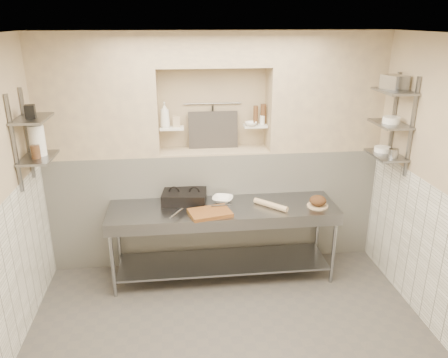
{
  "coord_description": "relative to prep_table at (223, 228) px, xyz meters",
  "views": [
    {
      "loc": [
        -0.46,
        -3.32,
        2.92
      ],
      "look_at": [
        0.02,
        0.9,
        1.35
      ],
      "focal_mm": 35.0,
      "sensor_mm": 36.0,
      "label": 1
    }
  ],
  "objects": [
    {
      "name": "floor",
      "position": [
        -0.05,
        -1.18,
        -0.69
      ],
      "size": [
        4.0,
        3.9,
        0.1
      ],
      "primitive_type": "cube",
      "color": "#4F4B46",
      "rests_on": "ground"
    },
    {
      "name": "ceiling",
      "position": [
        -0.05,
        -1.18,
        2.21
      ],
      "size": [
        4.0,
        3.9,
        0.1
      ],
      "primitive_type": "cube",
      "color": "silver",
      "rests_on": "ground"
    },
    {
      "name": "wall_back",
      "position": [
        -0.05,
        0.82,
        0.76
      ],
      "size": [
        4.0,
        0.1,
        2.8
      ],
      "primitive_type": "cube",
      "color": "tan",
      "rests_on": "ground"
    },
    {
      "name": "backwall_lower",
      "position": [
        -0.05,
        0.57,
        0.06
      ],
      "size": [
        4.0,
        0.4,
        1.4
      ],
      "primitive_type": "cube",
      "color": "white",
      "rests_on": "floor"
    },
    {
      "name": "alcove_sill",
      "position": [
        -0.05,
        0.57,
        0.77
      ],
      "size": [
        1.3,
        0.4,
        0.02
      ],
      "primitive_type": "cube",
      "color": "tan",
      "rests_on": "backwall_lower"
    },
    {
      "name": "backwall_pillar_left",
      "position": [
        -1.37,
        0.57,
        1.46
      ],
      "size": [
        1.35,
        0.4,
        1.4
      ],
      "primitive_type": "cube",
      "color": "tan",
      "rests_on": "backwall_lower"
    },
    {
      "name": "backwall_pillar_right",
      "position": [
        1.28,
        0.57,
        1.46
      ],
      "size": [
        1.35,
        0.4,
        1.4
      ],
      "primitive_type": "cube",
      "color": "tan",
      "rests_on": "backwall_lower"
    },
    {
      "name": "backwall_header",
      "position": [
        -0.05,
        0.57,
        1.96
      ],
      "size": [
        1.3,
        0.4,
        0.4
      ],
      "primitive_type": "cube",
      "color": "tan",
      "rests_on": "backwall_lower"
    },
    {
      "name": "wainscot_left",
      "position": [
        -2.04,
        -1.18,
        0.06
      ],
      "size": [
        0.02,
        3.9,
        1.4
      ],
      "primitive_type": "cube",
      "color": "white",
      "rests_on": "floor"
    },
    {
      "name": "wainscot_right",
      "position": [
        1.94,
        -1.18,
        0.06
      ],
      "size": [
        0.02,
        3.9,
        1.4
      ],
      "primitive_type": "cube",
      "color": "white",
      "rests_on": "floor"
    },
    {
      "name": "alcove_shelf_left",
      "position": [
        -0.55,
        0.57,
        1.06
      ],
      "size": [
        0.28,
        0.16,
        0.02
      ],
      "primitive_type": "cube",
      "color": "white",
      "rests_on": "backwall_lower"
    },
    {
      "name": "alcove_shelf_right",
      "position": [
        0.45,
        0.57,
        1.06
      ],
      "size": [
        0.28,
        0.16,
        0.02
      ],
      "primitive_type": "cube",
      "color": "white",
      "rests_on": "backwall_lower"
    },
    {
      "name": "utensil_rail",
      "position": [
        -0.05,
        0.74,
        1.31
      ],
      "size": [
        0.7,
        0.02,
        0.02
      ],
      "primitive_type": "cylinder",
      "rotation": [
        0.0,
        1.57,
        0.0
      ],
      "color": "gray",
      "rests_on": "wall_back"
    },
    {
      "name": "hanging_steel",
      "position": [
        -0.05,
        0.72,
        1.14
      ],
      "size": [
        0.02,
        0.02,
        0.3
      ],
      "primitive_type": "cylinder",
      "color": "black",
      "rests_on": "utensil_rail"
    },
    {
      "name": "splash_panel",
      "position": [
        -0.05,
        0.67,
        1.0
      ],
      "size": [
        0.6,
        0.08,
        0.45
      ],
      "primitive_type": "cube",
      "rotation": [
        -0.14,
        0.0,
        0.0
      ],
      "color": "#383330",
      "rests_on": "alcove_sill"
    },
    {
      "name": "shelf_rail_left_a",
      "position": [
        -2.02,
        0.07,
        1.16
      ],
      "size": [
        0.03,
        0.03,
        0.95
      ],
      "primitive_type": "cube",
      "color": "slate",
      "rests_on": "wall_left"
    },
    {
      "name": "shelf_rail_left_b",
      "position": [
        -2.02,
        -0.33,
        1.16
      ],
      "size": [
        0.03,
        0.03,
        0.95
      ],
      "primitive_type": "cube",
      "color": "slate",
      "rests_on": "wall_left"
    },
    {
      "name": "wall_shelf_left_lower",
      "position": [
        -1.89,
        -0.13,
        0.96
      ],
      "size": [
        0.3,
        0.5,
        0.02
      ],
      "primitive_type": "cube",
      "color": "slate",
      "rests_on": "wall_left"
    },
    {
      "name": "wall_shelf_left_upper",
      "position": [
        -1.89,
        -0.13,
        1.36
      ],
      "size": [
        0.3,
        0.5,
        0.03
      ],
      "primitive_type": "cube",
      "color": "slate",
      "rests_on": "wall_left"
    },
    {
      "name": "shelf_rail_right_a",
      "position": [
        1.93,
        0.07,
        1.21
      ],
      "size": [
        0.03,
        0.03,
        1.05
      ],
      "primitive_type": "cube",
      "color": "slate",
      "rests_on": "wall_right"
    },
    {
      "name": "shelf_rail_right_b",
      "position": [
        1.93,
        -0.33,
        1.21
      ],
      "size": [
        0.03,
        0.03,
        1.05
      ],
      "primitive_type": "cube",
      "color": "slate",
      "rests_on": "wall_right"
    },
    {
      "name": "wall_shelf_right_lower",
      "position": [
        1.79,
        -0.13,
        0.86
      ],
      "size": [
        0.3,
        0.5,
        0.02
      ],
      "primitive_type": "cube",
      "color": "slate",
      "rests_on": "wall_right"
    },
    {
      "name": "wall_shelf_right_mid",
      "position": [
        1.79,
        -0.13,
        1.21
      ],
      "size": [
        0.3,
        0.5,
        0.02
      ],
      "primitive_type": "cube",
      "color": "slate",
      "rests_on": "wall_right"
    },
    {
      "name": "wall_shelf_right_upper",
      "position": [
        1.79,
        -0.13,
        1.56
      ],
      "size": [
        0.3,
        0.5,
        0.03
      ],
      "primitive_type": "cube",
      "color": "slate",
      "rests_on": "wall_right"
    },
    {
      "name": "prep_table",
      "position": [
        0.0,
        0.0,
        0.0
      ],
      "size": [
        2.6,
        0.7,
        0.9
      ],
      "color": "gray",
      "rests_on": "floor"
    },
    {
      "name": "panini_press",
      "position": [
        -0.43,
        0.2,
        0.33
      ],
      "size": [
        0.54,
        0.42,
        0.13
      ],
      "rotation": [
        0.0,
        0.0,
        -0.13
      ],
      "color": "black",
      "rests_on": "prep_table"
    },
    {
      "name": "cutting_board",
      "position": [
        -0.17,
        -0.17,
        0.28
      ],
      "size": [
        0.5,
        0.4,
        0.04
      ],
      "primitive_type": "cube",
      "rotation": [
        0.0,
        0.0,
        0.23
      ],
      "color": "brown",
      "rests_on": "prep_table"
    },
    {
      "name": "knife_blade",
      "position": [
        -0.03,
        -0.04,
        0.31
      ],
      "size": [
        0.23,
        0.04,
        0.01
      ],
      "primitive_type": "cube",
      "rotation": [
        0.0,
        0.0,
        0.06
      ],
      "color": "gray",
      "rests_on": "cutting_board"
    },
    {
      "name": "tongs",
      "position": [
        -0.53,
        -0.21,
        0.31
      ],
      "size": [
        0.15,
        0.23,
        0.02
      ],
      "primitive_type": "cylinder",
      "rotation": [
        1.57,
        0.0,
        -0.52
      ],
      "color": "gray",
      "rests_on": "cutting_board"
    },
    {
      "name": "mixing_bowl",
      "position": [
        0.01,
        0.17,
        0.29
      ],
      "size": [
        0.3,
        0.3,
        0.06
      ],
      "primitive_type": "imported",
      "rotation": [
        0.0,
        0.0,
        -0.32
      ],
      "color": "white",
      "rests_on": "prep_table"
    },
    {
      "name": "rolling_pin",
      "position": [
        0.53,
        -0.06,
        0.29
      ],
      "size": [
        0.35,
        0.35,
        0.07
      ],
      "primitive_type": "cylinder",
      "rotation": [
        1.57,
        0.0,
        0.78
      ],
      "color": "tan",
      "rests_on": "prep_table"
    },
    {
      "name": "bread_board",
      "position": [
        1.07,
        -0.09,
        0.26
      ],
      "size": [
        0.24,
        0.24,
        0.01
      ],
      "primitive_type": "cylinder",
      "color": "tan",
      "rests_on": "prep_table"
    },
    {
      "name": "bread_loaf",
      "position": [
        1.07,
        -0.09,
        0.33
      ],
      "size": [
        0.19,
        0.19,
        0.11
      ],
      "primitive_type": "ellipsoid",
      "color": "#4C2D19",
      "rests_on": "bread_board"
    },
    {
      "name": "bottle_soap",
      "position": [
        -0.62,
        0.56,
        1.22
      ],
      "size": [
        0.12,
        0.12,
        0.3
      ],
      "primitive_type": "imported",
      "rotation": [
        0.0,
        0.0,
        0.09
      ],
      "color": "white",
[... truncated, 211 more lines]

